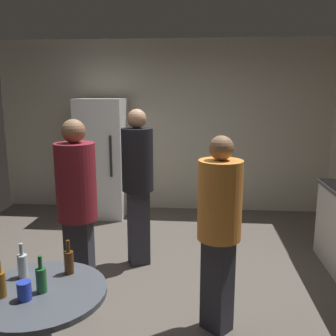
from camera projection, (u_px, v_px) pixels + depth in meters
ground_plane at (139, 293)px, 3.71m from camera, size 5.20×5.20×0.10m
wall_back at (164, 127)px, 5.99m from camera, size 5.32×0.06×2.70m
refrigerator at (103, 158)px, 5.74m from camera, size 0.70×0.68×1.80m
foreground_table at (41, 306)px, 2.27m from camera, size 0.80×0.80×0.73m
beer_bottle_amber at (0, 283)px, 2.17m from camera, size 0.06×0.06×0.23m
beer_bottle_brown at (69, 261)px, 2.45m from camera, size 0.06×0.06×0.23m
beer_bottle_green at (41, 279)px, 2.22m from camera, size 0.06×0.06×0.23m
beer_bottle_clear at (23, 265)px, 2.40m from camera, size 0.06×0.06×0.23m
plastic_cup_blue at (24, 291)px, 2.14m from camera, size 0.08×0.08×0.11m
person_in_black_shirt at (138, 176)px, 4.03m from camera, size 0.45×0.45×1.73m
person_in_orange_shirt at (219, 221)px, 2.89m from camera, size 0.48×0.48×1.59m
person_in_maroon_shirt at (77, 201)px, 3.19m from camera, size 0.36×0.36×1.69m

